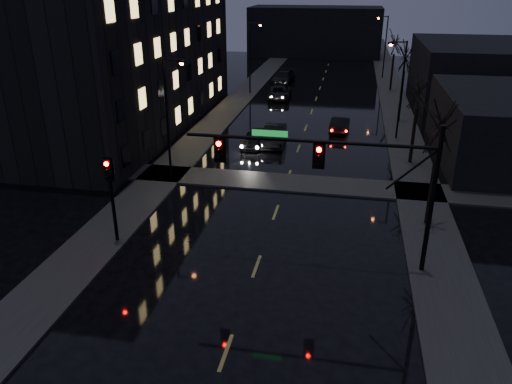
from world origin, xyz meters
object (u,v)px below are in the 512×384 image
at_px(oncoming_car_d, 283,77).
at_px(lead_car, 340,124).
at_px(oncoming_car_b, 274,135).
at_px(oncoming_car_c, 280,93).
at_px(oncoming_car_a, 255,138).

distance_m(oncoming_car_d, lead_car, 21.85).
bearing_deg(oncoming_car_b, lead_car, 40.47).
relative_size(oncoming_car_b, lead_car, 1.19).
bearing_deg(oncoming_car_c, lead_car, -62.40).
xyz_separation_m(oncoming_car_a, lead_car, (6.56, 5.54, -0.04)).
xyz_separation_m(oncoming_car_c, lead_car, (7.03, -11.66, -0.04)).
relative_size(oncoming_car_c, oncoming_car_d, 0.91).
xyz_separation_m(oncoming_car_b, lead_car, (5.08, 4.81, -0.13)).
bearing_deg(oncoming_car_a, oncoming_car_b, 29.24).
distance_m(oncoming_car_a, lead_car, 8.58).
xyz_separation_m(oncoming_car_a, oncoming_car_d, (-1.30, 25.92, 0.11)).
bearing_deg(oncoming_car_b, oncoming_car_d, 93.36).
bearing_deg(oncoming_car_b, oncoming_car_c, 93.81).
distance_m(oncoming_car_c, lead_car, 13.61).
xyz_separation_m(oncoming_car_d, lead_car, (7.86, -20.38, -0.15)).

